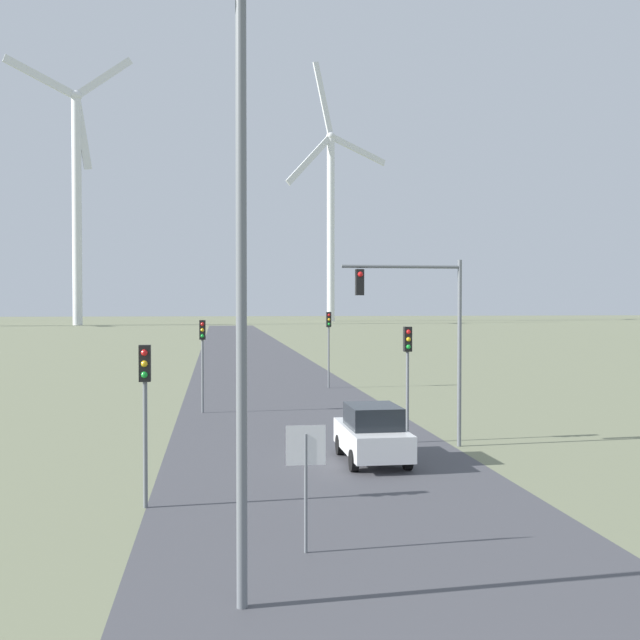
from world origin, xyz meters
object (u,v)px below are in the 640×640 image
(stop_sign_near, at_px, (306,464))
(traffic_light_post_mid_right, at_px, (329,333))
(traffic_light_mast_overhead, at_px, (421,315))
(traffic_light_post_mid_left, at_px, (202,345))
(car_approaching, at_px, (372,434))
(streetlamp, at_px, (241,202))
(wind_turbine_left, at_px, (77,189))
(traffic_light_post_near_right, at_px, (408,358))
(wind_turbine_center, at_px, (331,209))
(traffic_light_post_near_left, at_px, (145,389))

(stop_sign_near, height_order, traffic_light_post_mid_right, traffic_light_post_mid_right)
(stop_sign_near, height_order, traffic_light_mast_overhead, traffic_light_mast_overhead)
(traffic_light_post_mid_left, xyz_separation_m, car_approaching, (5.54, -11.60, -2.22))
(traffic_light_mast_overhead, bearing_deg, streetlamp, -117.10)
(traffic_light_post_mid_right, bearing_deg, traffic_light_mast_overhead, -88.61)
(wind_turbine_left, bearing_deg, streetlamp, -79.03)
(traffic_light_post_near_right, distance_m, wind_turbine_center, 192.52)
(traffic_light_post_mid_left, bearing_deg, stop_sign_near, -83.05)
(traffic_light_post_near_right, distance_m, car_approaching, 4.24)
(traffic_light_post_mid_right, height_order, wind_turbine_left, wind_turbine_left)
(traffic_light_post_mid_right, relative_size, wind_turbine_left, 0.07)
(streetlamp, distance_m, traffic_light_post_near_left, 7.73)
(traffic_light_post_near_left, height_order, wind_turbine_center, wind_turbine_center)
(wind_turbine_left, distance_m, wind_turbine_center, 73.07)
(wind_turbine_center, bearing_deg, traffic_light_post_mid_left, -100.54)
(traffic_light_post_near_right, xyz_separation_m, wind_turbine_center, (26.00, 188.45, 29.54))
(streetlamp, relative_size, traffic_light_mast_overhead, 1.63)
(wind_turbine_left, height_order, wind_turbine_center, wind_turbine_center)
(traffic_light_post_near_right, bearing_deg, stop_sign_near, -113.95)
(traffic_light_post_near_left, relative_size, wind_turbine_left, 0.06)
(traffic_light_post_near_left, bearing_deg, traffic_light_post_mid_left, 86.09)
(traffic_light_post_mid_right, relative_size, traffic_light_mast_overhead, 0.69)
(traffic_light_post_near_left, distance_m, wind_turbine_center, 201.23)
(streetlamp, bearing_deg, car_approaching, 67.58)
(traffic_light_post_near_right, bearing_deg, traffic_light_post_mid_right, 90.70)
(streetlamp, xyz_separation_m, stop_sign_near, (1.37, 2.56, -4.89))
(traffic_light_mast_overhead, xyz_separation_m, wind_turbine_center, (25.76, 189.37, 27.99))
(traffic_light_mast_overhead, relative_size, car_approaching, 1.60)
(stop_sign_near, relative_size, car_approaching, 0.63)
(streetlamp, bearing_deg, traffic_light_post_near_left, 108.60)
(traffic_light_post_near_right, xyz_separation_m, car_approaching, (-1.95, -3.09, -2.16))
(traffic_light_post_near_left, bearing_deg, wind_turbine_center, 79.99)
(streetlamp, distance_m, traffic_light_post_near_right, 15.79)
(traffic_light_post_near_right, distance_m, traffic_light_mast_overhead, 1.82)
(stop_sign_near, relative_size, traffic_light_post_mid_right, 0.57)
(traffic_light_post_mid_left, bearing_deg, wind_turbine_left, 102.20)
(traffic_light_post_mid_left, bearing_deg, streetlamp, -87.30)
(streetlamp, height_order, traffic_light_post_mid_left, streetlamp)
(traffic_light_post_near_left, height_order, traffic_light_post_mid_right, traffic_light_post_mid_right)
(streetlamp, xyz_separation_m, wind_turbine_center, (32.43, 202.41, 25.92))
(traffic_light_post_mid_right, xyz_separation_m, traffic_light_mast_overhead, (0.45, -18.70, 1.32))
(traffic_light_post_near_left, distance_m, car_approaching, 8.26)
(traffic_light_post_near_right, bearing_deg, car_approaching, -122.24)
(wind_turbine_center, bearing_deg, streetlamp, -99.10)
(traffic_light_post_near_left, xyz_separation_m, traffic_light_post_near_right, (8.59, 7.55, 0.13))
(stop_sign_near, distance_m, wind_turbine_left, 173.16)
(stop_sign_near, bearing_deg, traffic_light_post_mid_left, 96.95)
(traffic_light_post_mid_left, distance_m, traffic_light_post_mid_right, 11.79)
(traffic_light_post_near_left, bearing_deg, wind_turbine_left, 100.66)
(stop_sign_near, xyz_separation_m, car_approaching, (3.12, 8.31, -0.90))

